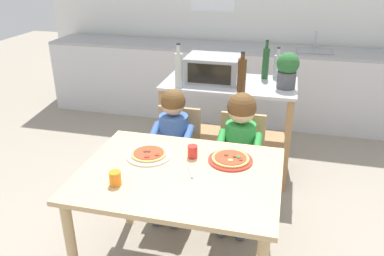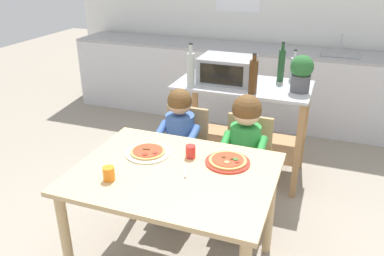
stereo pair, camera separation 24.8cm
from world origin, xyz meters
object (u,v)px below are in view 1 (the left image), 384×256
object	(u,v)px
dining_chair_left	(176,151)
pizza_plate_red_rimmed	(230,159)
bottle_brown_beer	(266,62)
potted_herb_plant	(287,69)
dining_table	(180,188)
bottle_tall_green_wine	(277,66)
pizza_plate_white	(149,155)
bottle_dark_olive_oil	(242,75)
child_in_blue_striped_shirt	(172,139)
toaster_oven	(213,68)
kitchen_island_cart	(229,112)
child_in_green_shirt	(239,143)
serving_spoon	(191,172)
bottle_slim_sauce	(179,69)
dining_chair_right	(240,159)
drinking_cup_red	(193,152)
drinking_cup_orange	(115,178)

from	to	relation	value
dining_chair_left	pizza_plate_red_rimmed	size ratio (longest dim) A/B	2.95
bottle_brown_beer	potted_herb_plant	world-z (taller)	bottle_brown_beer
dining_table	dining_chair_left	distance (m)	0.80
bottle_tall_green_wine	pizza_plate_white	xyz separation A→B (m)	(-0.70, -1.53, -0.22)
bottle_tall_green_wine	bottle_dark_olive_oil	bearing A→B (deg)	-118.67
bottle_brown_beer	child_in_blue_striped_shirt	xyz separation A→B (m)	(-0.60, -0.98, -0.38)
toaster_oven	bottle_dark_olive_oil	size ratio (longest dim) A/B	1.40
bottle_dark_olive_oil	bottle_tall_green_wine	bearing A→B (deg)	61.33
kitchen_island_cart	dining_table	world-z (taller)	kitchen_island_cart
bottle_brown_beer	pizza_plate_red_rimmed	size ratio (longest dim) A/B	1.28
toaster_oven	dining_chair_left	size ratio (longest dim) A/B	0.58
toaster_oven	pizza_plate_white	xyz separation A→B (m)	(-0.15, -1.28, -0.22)
child_in_green_shirt	bottle_dark_olive_oil	bearing A→B (deg)	97.11
potted_herb_plant	child_in_blue_striped_shirt	size ratio (longest dim) A/B	0.31
potted_herb_plant	pizza_plate_white	world-z (taller)	potted_herb_plant
bottle_brown_beer	bottle_tall_green_wine	xyz separation A→B (m)	(0.10, 0.06, -0.04)
dining_chair_left	kitchen_island_cart	bearing A→B (deg)	64.98
child_in_blue_striped_shirt	serving_spoon	world-z (taller)	child_in_blue_striped_shirt
bottle_slim_sauce	potted_herb_plant	bearing A→B (deg)	12.94
kitchen_island_cart	dining_chair_left	bearing A→B (deg)	-115.02
kitchen_island_cart	dining_chair_left	xyz separation A→B (m)	(-0.31, -0.66, -0.11)
bottle_tall_green_wine	dining_chair_right	bearing A→B (deg)	-101.88
drinking_cup_red	child_in_green_shirt	bearing A→B (deg)	61.30
dining_chair_right	pizza_plate_red_rimmed	size ratio (longest dim) A/B	2.95
dining_table	pizza_plate_white	distance (m)	0.30
toaster_oven	bottle_slim_sauce	xyz separation A→B (m)	(-0.24, -0.26, 0.05)
toaster_oven	child_in_blue_striped_shirt	distance (m)	0.88
kitchen_island_cart	child_in_blue_striped_shirt	bearing A→B (deg)	-111.47
dining_table	drinking_cup_orange	xyz separation A→B (m)	(-0.31, -0.22, 0.15)
serving_spoon	bottle_slim_sauce	bearing A→B (deg)	108.88
bottle_brown_beer	child_in_green_shirt	bearing A→B (deg)	-95.33
child_in_blue_striped_shirt	child_in_green_shirt	world-z (taller)	child_in_green_shirt
bottle_dark_olive_oil	bottle_tall_green_wine	distance (m)	0.55
pizza_plate_white	kitchen_island_cart	bearing A→B (deg)	76.34
bottle_tall_green_wine	pizza_plate_white	size ratio (longest dim) A/B	0.99
bottle_dark_olive_oil	dining_chair_right	bearing A→B (deg)	-81.03
dining_table	kitchen_island_cart	bearing A→B (deg)	87.17
toaster_oven	bottle_brown_beer	xyz separation A→B (m)	(0.45, 0.18, 0.04)
child_in_blue_striped_shirt	pizza_plate_white	distance (m)	0.50
potted_herb_plant	dining_table	world-z (taller)	potted_herb_plant
dining_chair_left	bottle_brown_beer	bearing A→B (deg)	54.98
toaster_oven	potted_herb_plant	distance (m)	0.65
dining_chair_right	pizza_plate_red_rimmed	world-z (taller)	dining_chair_right
bottle_tall_green_wine	dining_table	size ratio (longest dim) A/B	0.24
drinking_cup_red	drinking_cup_orange	distance (m)	0.53
bottle_dark_olive_oil	bottle_slim_sauce	bearing A→B (deg)	-177.67
bottle_tall_green_wine	child_in_blue_striped_shirt	bearing A→B (deg)	-123.98
bottle_dark_olive_oil	bottle_tall_green_wine	world-z (taller)	bottle_dark_olive_oil
toaster_oven	pizza_plate_red_rimmed	size ratio (longest dim) A/B	1.70
drinking_cup_orange	serving_spoon	xyz separation A→B (m)	(0.37, 0.23, -0.03)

